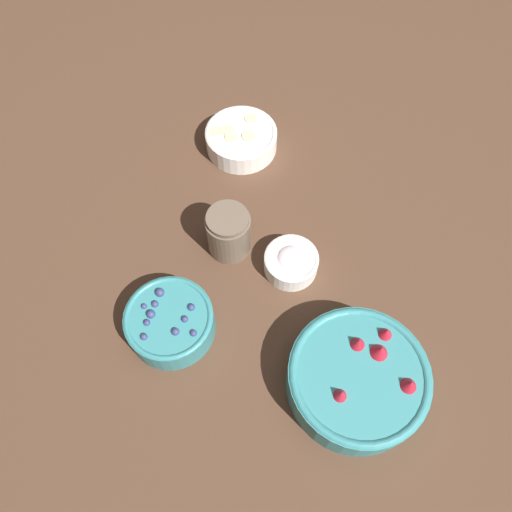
% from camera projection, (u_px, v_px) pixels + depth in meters
% --- Properties ---
extents(ground_plane, '(4.00, 4.00, 0.00)m').
position_uv_depth(ground_plane, '(272.00, 277.00, 0.95)').
color(ground_plane, '#4C3323').
extents(bowl_strawberries, '(0.23, 0.23, 0.09)m').
position_uv_depth(bowl_strawberries, '(358.00, 378.00, 0.81)').
color(bowl_strawberries, teal).
rests_on(bowl_strawberries, ground_plane).
extents(bowl_blueberries, '(0.15, 0.15, 0.07)m').
position_uv_depth(bowl_blueberries, '(170.00, 322.00, 0.87)').
color(bowl_blueberries, teal).
rests_on(bowl_blueberries, ground_plane).
extents(bowl_bananas, '(0.15, 0.15, 0.05)m').
position_uv_depth(bowl_bananas, '(241.00, 138.00, 1.07)').
color(bowl_bananas, white).
rests_on(bowl_bananas, ground_plane).
extents(bowl_cream, '(0.10, 0.10, 0.05)m').
position_uv_depth(bowl_cream, '(291.00, 261.00, 0.93)').
color(bowl_cream, white).
rests_on(bowl_cream, ground_plane).
extents(jar_chocolate, '(0.08, 0.08, 0.10)m').
position_uv_depth(jar_chocolate, '(230.00, 232.00, 0.94)').
color(jar_chocolate, brown).
rests_on(jar_chocolate, ground_plane).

